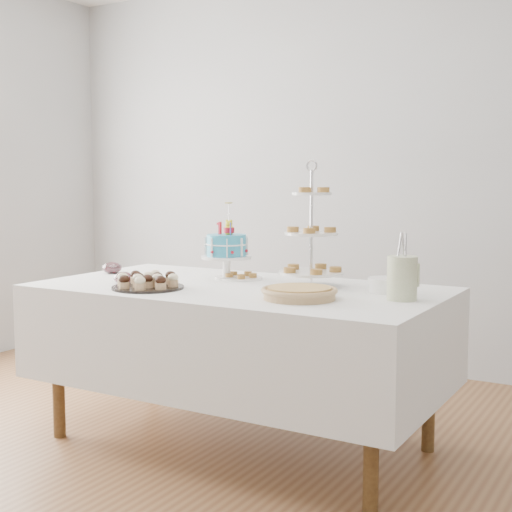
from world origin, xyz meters
The scene contains 12 objects.
floor centered at (0.00, 0.00, 0.00)m, with size 5.00×5.00×0.00m, color brown.
walls centered at (0.00, 0.00, 1.35)m, with size 5.04×4.04×2.70m.
table centered at (0.00, 0.30, 0.54)m, with size 1.92×1.02×0.77m.
birthday_cake centered at (-0.18, 0.48, 0.88)m, with size 0.25×0.25×0.39m.
cupcake_tray centered at (-0.32, 0.03, 0.81)m, with size 0.33×0.33×0.08m.
pie centered at (0.42, 0.12, 0.80)m, with size 0.32×0.32×0.05m.
tiered_stand centered at (0.30, 0.47, 1.02)m, with size 0.31×0.31×0.60m.
plate_stack centered at (0.67, 0.48, 0.80)m, with size 0.17×0.17×0.07m.
pastry_plate centered at (-0.12, 0.52, 0.78)m, with size 0.22×0.22×0.03m.
jam_bowl_a centered at (-0.53, 0.09, 0.80)m, with size 0.10×0.10×0.06m.
jam_bowl_b centered at (-0.84, 0.36, 0.80)m, with size 0.10×0.10×0.06m.
utensil_pitcher centered at (0.80, 0.31, 0.87)m, with size 0.13×0.13×0.28m.
Camera 1 is at (1.76, -2.54, 1.27)m, focal length 50.00 mm.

